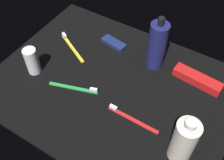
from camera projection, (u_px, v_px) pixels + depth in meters
ground_plane at (112, 86)px, 97.63cm from camera, size 84.00×64.00×1.20cm
lotion_bottle at (157, 46)px, 96.49cm from camera, size 6.62×6.62×21.55cm
bodywash_bottle at (184, 141)px, 74.28cm from camera, size 6.73×6.73×18.09cm
deodorant_stick at (32, 61)px, 97.60cm from camera, size 4.81×4.81×10.53cm
toothbrush_green at (76, 88)px, 95.66cm from camera, size 17.53×6.54×2.10cm
toothbrush_yellow at (71, 46)px, 109.35cm from camera, size 16.54×9.34×2.10cm
toothbrush_red at (130, 118)px, 87.88cm from camera, size 18.01×1.40×2.10cm
toothpaste_box_red at (197, 79)px, 96.89cm from camera, size 17.93×6.00×3.20cm
snack_bar_navy at (114, 43)px, 110.22cm from camera, size 10.91×5.61×1.50cm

